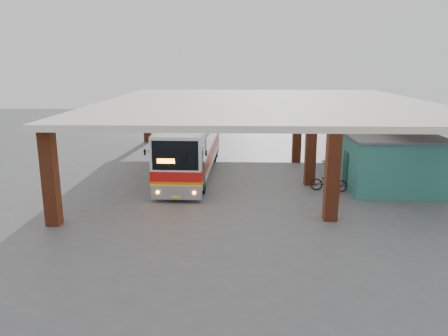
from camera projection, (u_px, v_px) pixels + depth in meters
ground at (261, 199)px, 23.24m from camera, size 90.00×90.00×0.00m
brick_columns at (281, 142)px, 27.53m from camera, size 20.10×21.60×4.35m
canopy_roof at (265, 103)px, 28.47m from camera, size 21.00×23.00×0.30m
shop_building at (382, 156)px, 26.53m from camera, size 5.20×8.20×3.11m
coach_bus at (192, 146)px, 28.16m from camera, size 3.02×12.75×3.69m
motorcycle at (329, 182)px, 24.58m from camera, size 2.16×1.14×1.08m
pedestrian at (336, 185)px, 22.56m from camera, size 0.77×0.63×1.83m
red_chair at (327, 159)px, 31.12m from camera, size 0.47×0.47×0.78m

